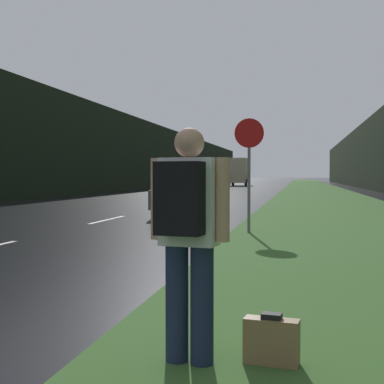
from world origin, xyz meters
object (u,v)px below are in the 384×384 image
hitchhiker_with_backpack (188,230)px  delivery_truck (239,171)px  car_passing_near (190,195)px  suitcase (271,342)px  stop_sign (249,162)px

hitchhiker_with_backpack → delivery_truck: delivery_truck is taller
hitchhiker_with_backpack → delivery_truck: 67.53m
car_passing_near → delivery_truck: delivery_truck is taller
hitchhiker_with_backpack → suitcase: size_ratio=4.21×
stop_sign → delivery_truck: (-6.77, 58.18, 0.19)m
car_passing_near → delivery_truck: (-4.21, 52.79, 1.19)m
hitchhiker_with_backpack → car_passing_near: bearing=109.4°
hitchhiker_with_backpack → stop_sign: bearing=100.3°
stop_sign → car_passing_near: 6.04m
hitchhiker_with_backpack → car_passing_near: (-2.96, 14.35, -0.29)m
hitchhiker_with_backpack → suitcase: (0.59, 0.12, -0.81)m
stop_sign → hitchhiker_with_backpack: stop_sign is taller
stop_sign → car_passing_near: stop_sign is taller
stop_sign → suitcase: (0.99, -8.85, -1.51)m
suitcase → car_passing_near: bearing=111.8°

